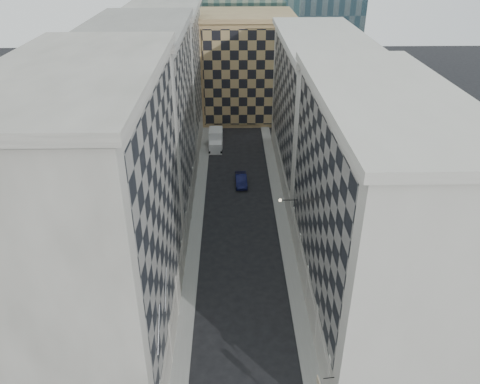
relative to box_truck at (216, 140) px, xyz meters
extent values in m
cube|color=gray|center=(-1.83, -22.22, -1.20)|extent=(1.50, 100.00, 0.15)
cube|color=gray|center=(8.67, -22.22, -1.20)|extent=(1.50, 100.00, 0.15)
cube|color=gray|center=(-7.58, -41.22, 10.23)|extent=(10.00, 22.00, 23.00)
cube|color=gray|center=(-2.70, -41.22, 11.73)|extent=(0.25, 19.36, 18.00)
cube|color=gray|center=(-2.78, -41.22, 0.33)|extent=(0.45, 21.12, 3.20)
cube|color=gray|center=(-7.58, -41.22, 22.08)|extent=(10.80, 22.80, 0.70)
cylinder|color=gray|center=(-2.93, -43.97, 0.93)|extent=(0.90, 0.90, 4.40)
cylinder|color=gray|center=(-2.93, -38.47, 0.93)|extent=(0.90, 0.90, 4.40)
cylinder|color=gray|center=(-2.93, -32.97, 0.93)|extent=(0.90, 0.90, 4.40)
cube|color=gray|center=(-7.58, -19.22, 9.73)|extent=(10.00, 22.00, 22.00)
cube|color=gray|center=(-2.70, -19.22, 11.23)|extent=(0.25, 19.36, 17.00)
cube|color=gray|center=(-2.78, -19.22, 0.33)|extent=(0.45, 21.12, 3.20)
cube|color=gray|center=(-7.58, -19.22, 21.08)|extent=(10.80, 22.80, 0.70)
cylinder|color=gray|center=(-2.93, -27.47, 0.93)|extent=(0.90, 0.90, 4.40)
cylinder|color=gray|center=(-2.93, -21.97, 0.93)|extent=(0.90, 0.90, 4.40)
cylinder|color=gray|center=(-2.93, -16.47, 0.93)|extent=(0.90, 0.90, 4.40)
cylinder|color=gray|center=(-2.93, -10.97, 0.93)|extent=(0.90, 0.90, 4.40)
cube|color=gray|center=(-7.58, 2.78, 9.23)|extent=(10.00, 22.00, 21.00)
cube|color=gray|center=(-2.70, 2.78, 10.73)|extent=(0.25, 19.36, 16.00)
cube|color=gray|center=(-2.78, 2.78, 0.33)|extent=(0.45, 21.12, 3.20)
cube|color=gray|center=(-7.58, 2.78, 20.08)|extent=(10.80, 22.80, 0.70)
cylinder|color=gray|center=(-2.93, -5.47, 0.93)|extent=(0.90, 0.90, 4.40)
cylinder|color=gray|center=(-2.93, 0.03, 0.93)|extent=(0.90, 0.90, 4.40)
cylinder|color=gray|center=(-2.93, 5.53, 0.93)|extent=(0.90, 0.90, 4.40)
cylinder|color=gray|center=(-2.93, 11.03, 0.93)|extent=(0.90, 0.90, 4.40)
cube|color=beige|center=(14.42, -37.22, 8.73)|extent=(10.00, 26.00, 20.00)
cube|color=gray|center=(9.54, -37.22, 10.23)|extent=(0.25, 22.88, 15.00)
cube|color=beige|center=(9.62, -37.22, 0.33)|extent=(0.45, 24.96, 3.20)
cube|color=beige|center=(14.42, -37.22, 19.08)|extent=(10.80, 26.80, 0.70)
cylinder|color=beige|center=(9.77, -47.62, 0.93)|extent=(0.90, 0.90, 4.40)
cylinder|color=beige|center=(9.77, -42.42, 0.93)|extent=(0.90, 0.90, 4.40)
cylinder|color=beige|center=(9.77, -37.22, 0.93)|extent=(0.90, 0.90, 4.40)
cylinder|color=beige|center=(9.77, -32.02, 0.93)|extent=(0.90, 0.90, 4.40)
cylinder|color=beige|center=(9.77, -26.82, 0.93)|extent=(0.90, 0.90, 4.40)
cube|color=beige|center=(14.42, -10.22, 8.23)|extent=(10.00, 28.00, 19.00)
cube|color=gray|center=(9.54, -10.22, 9.73)|extent=(0.25, 24.64, 14.00)
cube|color=beige|center=(9.62, -10.22, 0.33)|extent=(0.45, 26.88, 3.20)
cube|color=beige|center=(14.42, -10.22, 18.08)|extent=(10.80, 28.80, 0.70)
cube|color=#A37E56|center=(5.42, 15.78, 7.73)|extent=(16.00, 14.00, 18.00)
cube|color=tan|center=(5.42, 8.68, 7.73)|extent=(15.20, 0.25, 16.50)
cube|color=#A37E56|center=(5.42, 15.78, 17.13)|extent=(16.80, 14.80, 0.80)
cube|color=#2E2823|center=(3.42, 29.78, 12.73)|extent=(6.00, 6.00, 28.00)
cylinder|color=gray|center=(-2.48, -48.22, 6.73)|extent=(0.10, 2.33, 2.33)
cylinder|color=gray|center=(-2.48, -44.22, 6.73)|extent=(0.10, 2.33, 2.33)
cylinder|color=black|center=(8.52, -28.22, 4.93)|extent=(1.80, 0.08, 0.08)
sphere|color=#FFE5B2|center=(7.62, -28.22, 4.93)|extent=(0.36, 0.36, 0.36)
cube|color=silver|center=(-0.01, -1.78, -0.42)|extent=(2.09, 2.27, 1.70)
cube|color=silver|center=(0.00, 0.67, 0.19)|extent=(2.19, 3.41, 2.92)
cylinder|color=black|center=(-0.96, -2.53, -0.85)|extent=(0.29, 0.85, 0.85)
cylinder|color=black|center=(0.93, -2.54, -0.85)|extent=(0.29, 0.85, 0.85)
cylinder|color=black|center=(-0.93, 1.81, -0.85)|extent=(0.29, 0.85, 0.85)
cylinder|color=black|center=(0.95, 1.80, -0.85)|extent=(0.29, 0.85, 0.85)
imported|color=#10143E|center=(3.83, -13.01, -0.54)|extent=(1.71, 4.50, 1.46)
cylinder|color=black|center=(9.02, -49.22, 2.92)|extent=(0.78, 0.15, 0.06)
cube|color=beige|center=(8.32, -49.22, 2.53)|extent=(0.13, 0.68, 0.68)
camera|label=1|loc=(2.44, -70.96, 29.72)|focal=35.00mm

